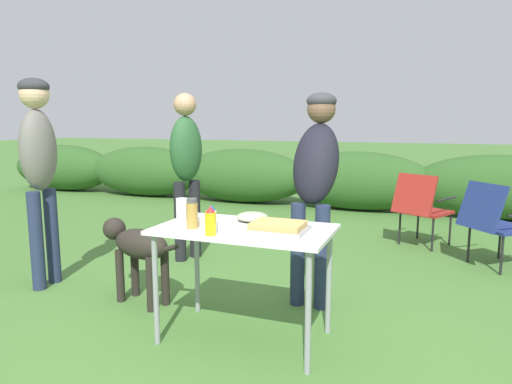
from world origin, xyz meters
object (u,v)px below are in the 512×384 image
(paper_cup_stack, at_px, (182,210))
(standing_person_with_beanie, at_px, (186,160))
(folding_table, at_px, (244,239))
(standing_person_in_gray_fleece, at_px, (39,157))
(standing_person_in_dark_puffer, at_px, (316,172))
(dog, at_px, (137,247))
(plate_stack, at_px, (215,221))
(mustard_bottle, at_px, (210,221))
(food_tray, at_px, (278,227))
(mayo_bottle, at_px, (212,218))
(camp_chair_green_behind_table, at_px, (421,206))
(mixing_bowl, at_px, (252,217))
(camp_chair_near_hedge, at_px, (494,220))
(spice_jar, at_px, (192,214))

(paper_cup_stack, bearing_deg, standing_person_with_beanie, 118.47)
(folding_table, xyz_separation_m, standing_person_in_gray_fleece, (-1.96, 0.29, 0.45))
(paper_cup_stack, relative_size, standing_person_in_dark_puffer, 0.10)
(dog, bearing_deg, standing_person_in_dark_puffer, -55.28)
(plate_stack, xyz_separation_m, standing_person_in_dark_puffer, (0.49, 0.74, 0.27))
(dog, bearing_deg, paper_cup_stack, -101.59)
(mustard_bottle, distance_m, dog, 1.11)
(mustard_bottle, bearing_deg, food_tray, 35.55)
(paper_cup_stack, xyz_separation_m, mayo_bottle, (0.30, -0.16, -0.00))
(paper_cup_stack, xyz_separation_m, standing_person_in_gray_fleece, (-1.51, 0.27, 0.29))
(standing_person_in_dark_puffer, bearing_deg, camp_chair_green_behind_table, 72.21)
(mixing_bowl, relative_size, standing_person_with_beanie, 0.13)
(plate_stack, relative_size, standing_person_in_gray_fleece, 0.14)
(food_tray, relative_size, mayo_bottle, 2.22)
(dog, bearing_deg, food_tray, -90.00)
(standing_person_in_gray_fleece, xyz_separation_m, camp_chair_green_behind_table, (2.97, 2.48, -0.64))
(food_tray, relative_size, standing_person_in_dark_puffer, 0.22)
(standing_person_in_dark_puffer, bearing_deg, mixing_bowl, -113.37)
(plate_stack, relative_size, camp_chair_green_behind_table, 0.30)
(camp_chair_near_hedge, bearing_deg, mustard_bottle, -75.69)
(plate_stack, bearing_deg, mustard_bottle, -68.23)
(spice_jar, bearing_deg, folding_table, 24.53)
(food_tray, bearing_deg, camp_chair_green_behind_table, 74.39)
(folding_table, bearing_deg, mustard_bottle, -113.15)
(mixing_bowl, distance_m, mustard_bottle, 0.46)
(mustard_bottle, bearing_deg, standing_person_in_gray_fleece, 163.66)
(spice_jar, relative_size, camp_chair_green_behind_table, 0.23)
(paper_cup_stack, relative_size, standing_person_in_gray_fleece, 0.09)
(spice_jar, height_order, mustard_bottle, spice_jar)
(plate_stack, height_order, mayo_bottle, mayo_bottle)
(food_tray, xyz_separation_m, spice_jar, (-0.52, -0.12, 0.07))
(mayo_bottle, height_order, camp_chair_near_hedge, mayo_bottle)
(mayo_bottle, bearing_deg, folding_table, 41.46)
(plate_stack, height_order, dog, plate_stack)
(mustard_bottle, height_order, standing_person_in_dark_puffer, standing_person_in_dark_puffer)
(mustard_bottle, distance_m, camp_chair_green_behind_table, 3.24)
(mayo_bottle, bearing_deg, standing_person_with_beanie, 124.12)
(spice_jar, bearing_deg, standing_person_in_gray_fleece, 165.71)
(standing_person_in_dark_puffer, xyz_separation_m, standing_person_in_gray_fleece, (-2.23, -0.49, 0.09))
(standing_person_in_gray_fleece, distance_m, dog, 1.16)
(paper_cup_stack, bearing_deg, mustard_bottle, -38.07)
(mixing_bowl, bearing_deg, spice_jar, -129.89)
(mayo_bottle, height_order, standing_person_in_dark_puffer, standing_person_in_dark_puffer)
(mayo_bottle, distance_m, standing_person_in_gray_fleece, 1.88)
(food_tray, height_order, paper_cup_stack, paper_cup_stack)
(folding_table, relative_size, paper_cup_stack, 7.06)
(food_tray, relative_size, paper_cup_stack, 2.26)
(plate_stack, height_order, spice_jar, spice_jar)
(plate_stack, relative_size, mayo_bottle, 1.57)
(folding_table, height_order, paper_cup_stack, paper_cup_stack)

